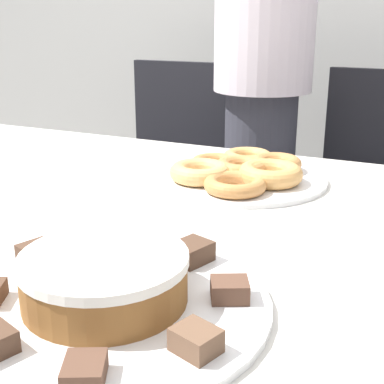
% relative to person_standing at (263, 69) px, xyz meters
% --- Properties ---
extents(table, '(1.90, 1.09, 0.74)m').
position_rel_person_standing_xyz_m(table, '(0.14, -0.94, -0.24)').
color(table, silver).
rests_on(table, ground_plane).
extents(person_standing, '(0.32, 0.32, 1.71)m').
position_rel_person_standing_xyz_m(person_standing, '(0.00, 0.00, 0.00)').
color(person_standing, '#383842').
rests_on(person_standing, ground_plane).
extents(office_chair_left, '(0.44, 0.44, 0.91)m').
position_rel_person_standing_xyz_m(office_chair_left, '(-0.37, 0.02, -0.48)').
color(office_chair_left, black).
rests_on(office_chair_left, ground_plane).
extents(office_chair_right, '(0.45, 0.45, 0.91)m').
position_rel_person_standing_xyz_m(office_chair_right, '(0.38, 0.02, -0.48)').
color(office_chair_right, black).
rests_on(office_chair_right, ground_plane).
extents(plate_cake, '(0.40, 0.40, 0.01)m').
position_rel_person_standing_xyz_m(plate_cake, '(0.20, -1.22, -0.17)').
color(plate_cake, white).
rests_on(plate_cake, table).
extents(plate_donuts, '(0.36, 0.36, 0.01)m').
position_rel_person_standing_xyz_m(plate_donuts, '(0.17, -0.66, -0.17)').
color(plate_donuts, white).
rests_on(plate_donuts, table).
extents(frosted_cake, '(0.20, 0.20, 0.06)m').
position_rel_person_standing_xyz_m(frosted_cake, '(0.20, -1.22, -0.13)').
color(frosted_cake, brown).
rests_on(frosted_cake, plate_cake).
extents(lamington_0, '(0.06, 0.06, 0.03)m').
position_rel_person_standing_xyz_m(lamington_0, '(0.25, -1.08, -0.15)').
color(lamington_0, '#513828').
rests_on(lamington_0, plate_cake).
extents(lamington_1, '(0.06, 0.07, 0.03)m').
position_rel_person_standing_xyz_m(lamington_1, '(0.13, -1.09, -0.15)').
color(lamington_1, brown).
rests_on(lamington_1, plate_cake).
extents(lamington_2, '(0.06, 0.06, 0.03)m').
position_rel_person_standing_xyz_m(lamington_2, '(0.06, -1.17, -0.15)').
color(lamington_2, '#513828').
rests_on(lamington_2, plate_cake).
extents(lamington_5, '(0.05, 0.06, 0.02)m').
position_rel_person_standing_xyz_m(lamington_5, '(0.26, -1.35, -0.15)').
color(lamington_5, brown).
rests_on(lamington_5, plate_cake).
extents(lamington_6, '(0.05, 0.05, 0.03)m').
position_rel_person_standing_xyz_m(lamington_6, '(0.34, -1.27, -0.15)').
color(lamington_6, brown).
rests_on(lamington_6, plate_cake).
extents(lamington_7, '(0.06, 0.05, 0.02)m').
position_rel_person_standing_xyz_m(lamington_7, '(0.33, -1.15, -0.15)').
color(lamington_7, brown).
rests_on(lamington_7, plate_cake).
extents(donut_0, '(0.11, 0.11, 0.04)m').
position_rel_person_standing_xyz_m(donut_0, '(0.17, -0.66, -0.14)').
color(donut_0, '#C68447').
rests_on(donut_0, plate_donuts).
extents(donut_1, '(0.12, 0.12, 0.03)m').
position_rel_person_standing_xyz_m(donut_1, '(0.19, -0.76, -0.15)').
color(donut_1, '#C68447').
rests_on(donut_1, plate_donuts).
extents(donut_2, '(0.13, 0.13, 0.04)m').
position_rel_person_standing_xyz_m(donut_2, '(0.24, -0.68, -0.14)').
color(donut_2, tan).
rests_on(donut_2, plate_donuts).
extents(donut_3, '(0.11, 0.11, 0.03)m').
position_rel_person_standing_xyz_m(donut_3, '(0.22, -0.59, -0.15)').
color(donut_3, '#C68447').
rests_on(donut_3, plate_donuts).
extents(donut_4, '(0.11, 0.11, 0.03)m').
position_rel_person_standing_xyz_m(donut_4, '(0.15, -0.57, -0.15)').
color(donut_4, tan).
rests_on(donut_4, plate_donuts).
extents(donut_5, '(0.11, 0.11, 0.03)m').
position_rel_person_standing_xyz_m(donut_5, '(0.10, -0.64, -0.15)').
color(donut_5, '#C68447').
rests_on(donut_5, plate_donuts).
extents(donut_6, '(0.13, 0.13, 0.04)m').
position_rel_person_standing_xyz_m(donut_6, '(0.10, -0.73, -0.14)').
color(donut_6, '#E5AD66').
rests_on(donut_6, plate_donuts).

